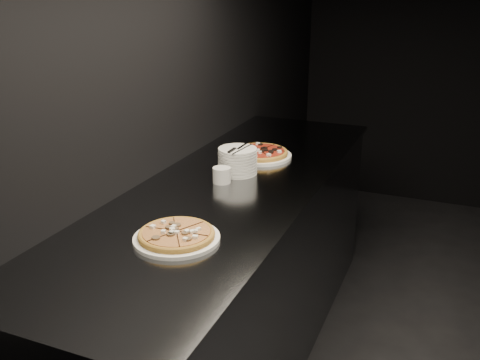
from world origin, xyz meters
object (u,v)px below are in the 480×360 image
at_px(pizza_mushroom, 177,235).
at_px(plate_stack, 238,161).
at_px(pizza_tomato, 259,153).
at_px(counter, 234,273).
at_px(cutlery, 238,149).
at_px(ramekin, 222,175).

distance_m(pizza_mushroom, plate_stack, 0.72).
distance_m(pizza_mushroom, pizza_tomato, 0.99).
xyz_separation_m(counter, cutlery, (-0.02, 0.10, 0.58)).
bearing_deg(pizza_tomato, cutlery, -89.96).
xyz_separation_m(pizza_tomato, plate_stack, (-0.01, -0.27, 0.04)).
bearing_deg(ramekin, cutlery, 80.15).
distance_m(plate_stack, cutlery, 0.06).
relative_size(counter, cutlery, 13.02).
height_order(pizza_mushroom, cutlery, cutlery).
bearing_deg(pizza_tomato, plate_stack, -91.48).
relative_size(counter, plate_stack, 13.77).
bearing_deg(counter, plate_stack, 104.73).
distance_m(pizza_tomato, ramekin, 0.41).
height_order(cutlery, ramekin, cutlery).
height_order(plate_stack, cutlery, cutlery).
relative_size(pizza_mushroom, pizza_tomato, 0.86).
bearing_deg(pizza_mushroom, counter, 94.55).
bearing_deg(pizza_tomato, pizza_mushroom, -85.86).
height_order(pizza_tomato, plate_stack, plate_stack).
distance_m(counter, pizza_tomato, 0.61).
bearing_deg(counter, pizza_mushroom, -85.45).
distance_m(counter, ramekin, 0.50).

